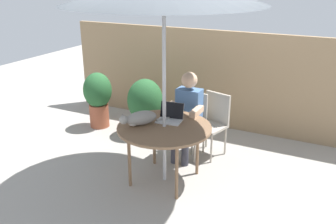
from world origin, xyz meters
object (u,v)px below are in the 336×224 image
Objects in this scene: chair_occupied at (191,119)px; cat at (139,118)px; person_seated at (187,111)px; potted_plant_by_chair at (98,96)px; laptop at (171,115)px; potted_plant_near_fence at (145,104)px; patio_table at (164,130)px; chair_empty at (213,119)px.

chair_occupied is 1.68× the size of cat.
person_seated is at bearing 69.57° from cat.
chair_occupied is 0.95× the size of potted_plant_by_chair.
potted_plant_near_fence is (-0.91, 0.93, -0.29)m from laptop.
chair_occupied is at bearing 90.00° from patio_table.
chair_empty is 0.87m from laptop.
person_seated reaches higher than potted_plant_near_fence.
potted_plant_by_chair is (-1.77, 0.85, -0.26)m from laptop.
laptop is 0.61× the size of cat.
chair_empty is 1.68× the size of cat.
patio_table is 1.28× the size of chair_empty.
person_seated reaches higher than potted_plant_by_chair.
potted_plant_near_fence is at bearing 134.22° from laptop.
person_seated is 0.84m from cat.
chair_empty is at bearing -2.26° from potted_plant_by_chair.
cat is at bearing -110.43° from person_seated.
potted_plant_by_chair is at bearing 177.74° from chair_empty.
chair_empty reaches higher than patio_table.
patio_table is 1.24× the size of potted_plant_near_fence.
chair_empty is at bearing -7.76° from potted_plant_near_fence.
chair_occupied reaches higher than patio_table.
laptop reaches higher than chair_empty.
person_seated reaches higher than laptop.
laptop is at bearing -45.78° from potted_plant_near_fence.
potted_plant_near_fence is at bearing 5.46° from potted_plant_by_chair.
chair_occupied is 0.32m from chair_empty.
person_seated reaches higher than chair_empty.
potted_plant_near_fence is at bearing 162.17° from chair_occupied.
chair_empty is 0.73× the size of person_seated.
chair_empty is at bearing 68.31° from laptop.
potted_plant_by_chair reaches higher than chair_occupied.
patio_table is 1.21× the size of potted_plant_by_chair.
potted_plant_near_fence is (-0.92, 1.14, -0.17)m from patio_table.
potted_plant_by_chair is (-1.79, 1.06, -0.15)m from patio_table.
patio_table is 1.03m from chair_empty.
potted_plant_by_chair is at bearing 149.37° from patio_table.
cat is at bearing -162.04° from patio_table.
chair_occupied is 0.23m from person_seated.
chair_occupied is at bearing 72.78° from cat.
chair_occupied is 0.69m from laptop.
potted_plant_near_fence is at bearing 128.96° from patio_table.
chair_occupied and chair_empty have the same top height.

